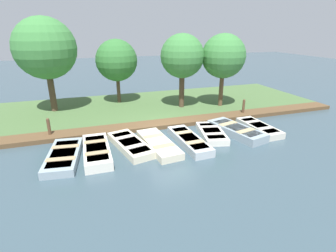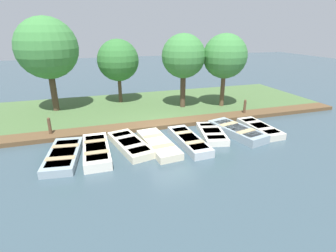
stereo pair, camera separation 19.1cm
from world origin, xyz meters
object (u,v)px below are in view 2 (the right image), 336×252
at_px(rowboat_6, 237,131).
at_px(mooring_post_near, 50,128).
at_px(rowboat_2, 130,144).
at_px(park_tree_center, 184,57).
at_px(rowboat_5, 212,133).
at_px(mooring_post_far, 245,108).
at_px(rowboat_7, 260,128).
at_px(park_tree_far_left, 47,49).
at_px(rowboat_0, 63,155).
at_px(rowboat_3, 158,144).
at_px(rowboat_4, 189,141).
at_px(park_tree_right, 225,56).
at_px(park_tree_left, 118,60).
at_px(rowboat_1, 96,151).

relative_size(rowboat_6, mooring_post_near, 3.15).
bearing_deg(rowboat_2, park_tree_center, 125.51).
relative_size(rowboat_5, mooring_post_far, 2.60).
xyz_separation_m(rowboat_7, mooring_post_near, (-2.48, -10.76, 0.38)).
height_order(mooring_post_near, park_tree_far_left, park_tree_far_left).
distance_m(rowboat_0, rowboat_2, 2.93).
height_order(rowboat_0, park_tree_far_left, park_tree_far_left).
bearing_deg(park_tree_center, rowboat_3, -31.18).
xyz_separation_m(rowboat_4, park_tree_center, (-5.63, 1.81, 3.36)).
height_order(rowboat_2, rowboat_3, rowboat_2).
relative_size(rowboat_0, park_tree_right, 0.66).
height_order(rowboat_7, mooring_post_near, mooring_post_near).
bearing_deg(rowboat_5, mooring_post_near, -93.52).
bearing_deg(park_tree_right, park_tree_left, -115.39).
relative_size(rowboat_5, rowboat_7, 0.98).
xyz_separation_m(rowboat_1, rowboat_2, (-0.28, 1.55, -0.04)).
bearing_deg(mooring_post_far, rowboat_5, -56.00).
relative_size(rowboat_1, rowboat_6, 0.93).
bearing_deg(mooring_post_near, rowboat_3, 60.73).
relative_size(rowboat_0, rowboat_1, 1.03).
height_order(rowboat_2, park_tree_center, park_tree_center).
xyz_separation_m(rowboat_0, rowboat_2, (-0.22, 2.93, 0.01)).
height_order(rowboat_3, mooring_post_near, mooring_post_near).
relative_size(rowboat_0, park_tree_center, 0.66).
distance_m(rowboat_1, park_tree_center, 8.85).
bearing_deg(rowboat_4, rowboat_1, -94.70).
height_order(rowboat_4, rowboat_5, rowboat_4).
distance_m(rowboat_3, rowboat_4, 1.51).
xyz_separation_m(rowboat_7, mooring_post_far, (-2.48, 0.64, 0.38)).
bearing_deg(mooring_post_far, park_tree_far_left, -111.57).
distance_m(rowboat_1, rowboat_4, 4.34).
bearing_deg(rowboat_5, rowboat_4, -56.26).
relative_size(rowboat_6, rowboat_7, 1.18).
distance_m(rowboat_3, park_tree_far_left, 9.65).
bearing_deg(park_tree_right, rowboat_1, -61.37).
bearing_deg(rowboat_2, rowboat_6, 75.89).
height_order(mooring_post_far, park_tree_right, park_tree_right).
height_order(park_tree_left, park_tree_center, park_tree_center).
bearing_deg(rowboat_1, rowboat_4, 88.17).
bearing_deg(rowboat_0, park_tree_far_left, -166.45).
xyz_separation_m(rowboat_4, mooring_post_far, (-2.91, 4.97, 0.36)).
bearing_deg(rowboat_5, mooring_post_far, 136.80).
bearing_deg(rowboat_1, park_tree_far_left, -162.71).
bearing_deg(park_tree_right, rowboat_7, -2.09).
height_order(rowboat_7, park_tree_left, park_tree_left).
relative_size(rowboat_1, park_tree_left, 0.70).
bearing_deg(rowboat_3, rowboat_2, -110.23).
bearing_deg(rowboat_2, rowboat_4, 67.38).
relative_size(rowboat_2, rowboat_3, 0.98).
distance_m(park_tree_center, park_tree_right, 2.76).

